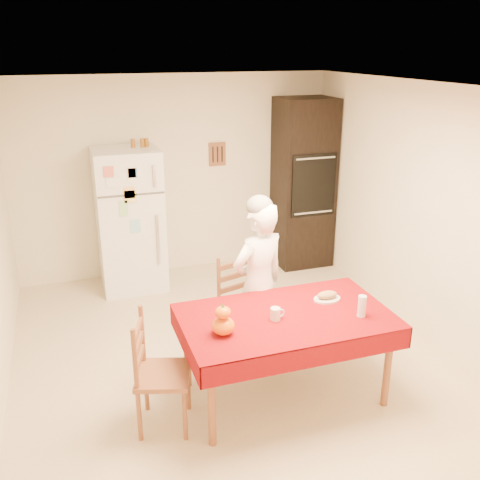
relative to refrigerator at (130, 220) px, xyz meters
name	(u,v)px	position (x,y,z in m)	size (l,w,h in m)	color
floor	(230,353)	(0.65, -1.88, -0.85)	(4.50, 4.50, 0.00)	#CCB193
room_shell	(229,191)	(0.65, -1.88, 0.77)	(4.02, 4.52, 2.51)	#EDE3C7
refrigerator	(130,220)	(0.00, 0.00, 0.00)	(0.75, 0.74, 1.70)	white
oven_cabinet	(303,184)	(2.28, 0.05, 0.25)	(0.70, 0.62, 2.20)	black
dining_table	(286,323)	(0.89, -2.64, -0.16)	(1.70, 1.00, 0.76)	brown
chair_far	(241,300)	(0.79, -1.78, -0.34)	(0.51, 0.50, 0.95)	brown
chair_left	(154,369)	(-0.20, -2.67, -0.34)	(0.51, 0.52, 0.95)	brown
seated_woman	(259,284)	(0.88, -2.04, -0.07)	(0.57, 0.37, 1.55)	white
coffee_mug	(275,314)	(0.78, -2.68, -0.04)	(0.08, 0.08, 0.10)	silver
pumpkin_lower	(223,326)	(0.32, -2.76, -0.02)	(0.18, 0.18, 0.13)	#EC3205
pumpkin_upper	(223,312)	(0.32, -2.76, 0.09)	(0.12, 0.12, 0.09)	#D74005
wine_glass	(362,306)	(1.46, -2.85, 0.00)	(0.07, 0.07, 0.18)	silver
bread_plate	(327,299)	(1.33, -2.50, -0.08)	(0.24, 0.24, 0.02)	silver
bread_loaf	(327,295)	(1.33, -2.50, -0.04)	(0.18, 0.10, 0.06)	#A57751
spice_jar_left	(133,143)	(0.11, 0.05, 0.90)	(0.05, 0.05, 0.10)	#8F531A
spice_jar_mid	(142,143)	(0.21, 0.05, 0.90)	(0.05, 0.05, 0.10)	#8B5719
spice_jar_right	(146,143)	(0.26, 0.05, 0.90)	(0.05, 0.05, 0.10)	brown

